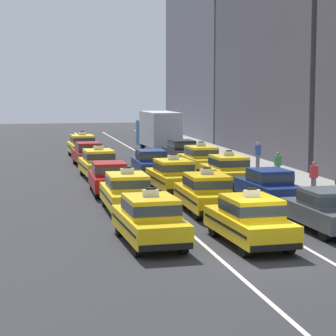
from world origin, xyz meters
The scene contains 23 objects.
ground_plane centered at (0.00, 0.00, 0.00)m, with size 160.00×160.00×0.00m, color #2B2B2D.
lane_stripe_left_center centered at (-1.60, 20.00, 0.00)m, with size 0.14×80.00×0.01m, color silver.
lane_stripe_center_right centered at (1.60, 20.00, 0.00)m, with size 0.14×80.00×0.01m, color silver.
sidewalk_curb centered at (7.20, 15.00, 0.07)m, with size 4.00×90.00×0.15m, color gray.
taxi_left_nearest centered at (-3.36, 2.70, 0.88)m, with size 2.01×4.63×1.96m.
taxi_left_second centered at (-3.23, 8.77, 0.88)m, with size 1.83×4.56×1.96m.
sedan_left_third centered at (-3.33, 14.02, 0.85)m, with size 1.84×4.33×1.58m.
taxi_left_fourth centered at (-3.22, 19.97, 0.88)m, with size 1.98×4.62×1.96m.
sedan_left_fifth centered at (-3.20, 26.26, 0.85)m, with size 1.98×4.39×1.58m.
taxi_left_sixth centered at (-3.11, 32.18, 0.88)m, with size 2.01×4.63×1.96m.
taxi_center_nearest centered at (-0.09, 1.95, 0.88)m, with size 2.02×4.64×1.96m.
taxi_center_second centered at (0.00, 7.94, 0.88)m, with size 1.84×4.57×1.96m.
taxi_center_third centered at (-0.17, 13.76, 0.88)m, with size 1.99×4.63×1.96m.
sedan_center_fourth centered at (-0.13, 20.04, 0.85)m, with size 1.84×4.33×1.58m.
sedan_right_nearest centered at (3.30, 3.38, 0.85)m, with size 1.92×4.36×1.58m.
sedan_right_second centered at (3.38, 9.60, 0.85)m, with size 1.96×4.38×1.58m.
taxi_right_third centered at (3.12, 15.08, 0.88)m, with size 1.96×4.62×1.96m.
taxi_right_fourth centered at (3.16, 20.99, 0.88)m, with size 1.91×4.59×1.96m.
sedan_right_fifth centered at (3.31, 26.82, 0.85)m, with size 1.95×4.37×1.58m.
box_truck_right_sixth centered at (3.25, 34.98, 1.78)m, with size 2.53×7.05×3.27m.
pedestrian_near_crosswalk centered at (6.30, 16.14, 0.91)m, with size 0.47×0.24×1.53m.
pedestrian_mid_block centered at (7.02, 21.50, 1.00)m, with size 0.36×0.24×1.67m.
pedestrian_by_storefront centered at (6.02, 10.65, 0.97)m, with size 0.36×0.24×1.62m.
Camera 1 is at (-7.48, -19.69, 5.32)m, focal length 73.82 mm.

